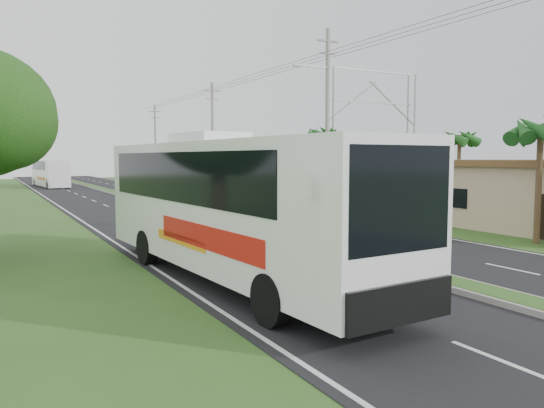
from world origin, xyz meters
name	(u,v)px	position (x,y,z in m)	size (l,w,h in m)	color
ground	(433,281)	(0.00, 0.00, 0.00)	(180.00, 180.00, 0.00)	#31551F
road_asphalt	(196,216)	(0.00, 20.00, 0.01)	(14.00, 160.00, 0.02)	black
median_strip	(196,214)	(0.00, 20.00, 0.10)	(1.20, 160.00, 0.18)	gray
lane_edge_left	(83,222)	(-6.70, 20.00, 0.00)	(0.12, 160.00, 0.01)	silver
lane_edge_right	(288,211)	(6.70, 20.00, 0.00)	(0.12, 160.00, 0.01)	silver
shop_mid	(356,181)	(14.00, 22.00, 1.86)	(7.60, 10.60, 3.67)	tan
shop_far	(271,175)	(14.00, 36.00, 1.93)	(8.60, 11.60, 3.82)	tan
palm_verge_a	(541,131)	(9.00, 3.00, 4.74)	(2.40, 2.40, 5.45)	#473321
palm_verge_b	(400,145)	(9.40, 12.00, 4.36)	(2.40, 2.40, 5.05)	#473321
palm_verge_c	(322,136)	(8.80, 19.00, 5.12)	(2.40, 2.40, 5.85)	#473321
palm_verge_d	(267,147)	(9.30, 28.00, 4.55)	(2.40, 2.40, 5.25)	#473321
palm_behind_shop	(460,139)	(17.50, 15.00, 4.93)	(2.40, 2.40, 5.65)	#473321
utility_pole_b	(327,118)	(8.47, 18.00, 6.26)	(3.20, 0.28, 12.00)	gray
utility_pole_c	(213,137)	(8.50, 38.00, 5.67)	(1.60, 0.28, 11.00)	gray
utility_pole_d	(155,144)	(8.50, 58.00, 5.42)	(1.60, 0.28, 10.50)	gray
billboard_lattice	(372,125)	(22.00, 30.00, 6.82)	(10.18, 1.18, 12.07)	gray
coach_bus_main	(228,199)	(-5.20, 3.03, 2.42)	(3.76, 13.76, 4.40)	white
coach_bus_far	(50,172)	(-4.37, 59.91, 1.88)	(3.36, 11.54, 3.32)	white
motorcyclist	(233,219)	(-1.40, 11.18, 0.80)	(1.82, 0.67, 2.25)	black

